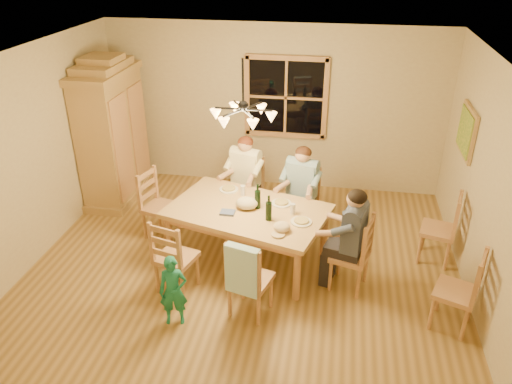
% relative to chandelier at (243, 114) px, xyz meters
% --- Properties ---
extents(floor, '(5.50, 5.50, 0.00)m').
position_rel_chandelier_xyz_m(floor, '(0.00, 0.00, -2.08)').
color(floor, olive).
rests_on(floor, ground).
extents(ceiling, '(5.50, 5.00, 0.02)m').
position_rel_chandelier_xyz_m(ceiling, '(0.00, 0.00, 0.62)').
color(ceiling, white).
rests_on(ceiling, wall_back).
extents(wall_back, '(5.50, 0.02, 2.70)m').
position_rel_chandelier_xyz_m(wall_back, '(0.00, 2.50, -0.73)').
color(wall_back, tan).
rests_on(wall_back, floor).
extents(wall_left, '(0.02, 5.00, 2.70)m').
position_rel_chandelier_xyz_m(wall_left, '(-2.75, 0.00, -0.73)').
color(wall_left, tan).
rests_on(wall_left, floor).
extents(wall_right, '(0.02, 5.00, 2.70)m').
position_rel_chandelier_xyz_m(wall_right, '(2.75, 0.00, -0.73)').
color(wall_right, tan).
rests_on(wall_right, floor).
extents(window, '(1.30, 0.06, 1.30)m').
position_rel_chandelier_xyz_m(window, '(0.20, 2.47, -0.53)').
color(window, black).
rests_on(window, wall_back).
extents(painting, '(0.06, 0.78, 0.64)m').
position_rel_chandelier_xyz_m(painting, '(2.71, 1.20, -0.48)').
color(painting, '#A68348').
rests_on(painting, wall_right).
extents(chandelier, '(0.77, 0.68, 0.71)m').
position_rel_chandelier_xyz_m(chandelier, '(0.00, 0.00, 0.00)').
color(chandelier, black).
rests_on(chandelier, ceiling).
extents(armoire, '(0.66, 1.40, 2.30)m').
position_rel_chandelier_xyz_m(armoire, '(-2.42, 1.59, -1.02)').
color(armoire, '#A68348').
rests_on(armoire, floor).
extents(dining_table, '(2.22, 1.68, 0.76)m').
position_rel_chandelier_xyz_m(dining_table, '(0.01, 0.16, -1.41)').
color(dining_table, tan).
rests_on(dining_table, floor).
extents(chair_far_left, '(0.54, 0.52, 0.99)m').
position_rel_chandelier_xyz_m(chair_far_left, '(-0.22, 1.18, -1.77)').
color(chair_far_left, tan).
rests_on(chair_far_left, floor).
extents(chair_far_right, '(0.54, 0.52, 0.99)m').
position_rel_chandelier_xyz_m(chair_far_right, '(0.62, 0.95, -1.77)').
color(chair_far_right, tan).
rests_on(chair_far_right, floor).
extents(chair_near_left, '(0.54, 0.52, 0.99)m').
position_rel_chandelier_xyz_m(chair_near_left, '(-0.71, -0.61, -1.77)').
color(chair_near_left, tan).
rests_on(chair_near_left, floor).
extents(chair_near_right, '(0.54, 0.52, 0.99)m').
position_rel_chandelier_xyz_m(chair_near_right, '(0.24, -0.87, -1.77)').
color(chair_near_right, tan).
rests_on(chair_near_right, floor).
extents(chair_end_left, '(0.52, 0.54, 0.99)m').
position_rel_chandelier_xyz_m(chair_end_left, '(-1.31, 0.52, -1.77)').
color(chair_end_left, tan).
rests_on(chair_end_left, floor).
extents(chair_end_right, '(0.52, 0.54, 0.99)m').
position_rel_chandelier_xyz_m(chair_end_right, '(1.33, -0.21, -1.77)').
color(chair_end_right, tan).
rests_on(chair_end_right, floor).
extents(adult_woman, '(0.48, 0.51, 0.87)m').
position_rel_chandelier_xyz_m(adult_woman, '(-0.22, 1.18, -1.24)').
color(adult_woman, '#F7EEBF').
rests_on(adult_woman, floor).
extents(adult_plaid_man, '(0.48, 0.51, 0.87)m').
position_rel_chandelier_xyz_m(adult_plaid_man, '(0.62, 0.95, -1.24)').
color(adult_plaid_man, teal).
rests_on(adult_plaid_man, floor).
extents(adult_slate_man, '(0.51, 0.48, 0.87)m').
position_rel_chandelier_xyz_m(adult_slate_man, '(1.33, -0.21, -1.24)').
color(adult_slate_man, '#424B69').
rests_on(adult_slate_man, floor).
extents(towel, '(0.39, 0.20, 0.58)m').
position_rel_chandelier_xyz_m(towel, '(0.18, -1.05, -1.38)').
color(towel, '#B2E1F1').
rests_on(towel, chair_near_right).
extents(wine_bottle_a, '(0.08, 0.08, 0.33)m').
position_rel_chandelier_xyz_m(wine_bottle_a, '(0.13, 0.21, -1.15)').
color(wine_bottle_a, black).
rests_on(wine_bottle_a, dining_table).
extents(wine_bottle_b, '(0.08, 0.08, 0.33)m').
position_rel_chandelier_xyz_m(wine_bottle_b, '(0.31, -0.06, -1.15)').
color(wine_bottle_b, black).
rests_on(wine_bottle_b, dining_table).
extents(plate_woman, '(0.26, 0.26, 0.02)m').
position_rel_chandelier_xyz_m(plate_woman, '(-0.34, 0.63, -1.31)').
color(plate_woman, white).
rests_on(plate_woman, dining_table).
extents(plate_plaid, '(0.26, 0.26, 0.02)m').
position_rel_chandelier_xyz_m(plate_plaid, '(0.42, 0.37, -1.31)').
color(plate_plaid, white).
rests_on(plate_plaid, dining_table).
extents(plate_slate, '(0.26, 0.26, 0.02)m').
position_rel_chandelier_xyz_m(plate_slate, '(0.71, -0.06, -1.31)').
color(plate_slate, white).
rests_on(plate_slate, dining_table).
extents(wine_glass_a, '(0.06, 0.06, 0.14)m').
position_rel_chandelier_xyz_m(wine_glass_a, '(-0.13, 0.52, -1.25)').
color(wine_glass_a, silver).
rests_on(wine_glass_a, dining_table).
extents(wine_glass_b, '(0.06, 0.06, 0.14)m').
position_rel_chandelier_xyz_m(wine_glass_b, '(0.59, 0.14, -1.25)').
color(wine_glass_b, silver).
rests_on(wine_glass_b, dining_table).
extents(cap, '(0.20, 0.20, 0.11)m').
position_rel_chandelier_xyz_m(cap, '(0.51, -0.29, -1.26)').
color(cap, '#CDB289').
rests_on(cap, dining_table).
extents(napkin, '(0.21, 0.18, 0.03)m').
position_rel_chandelier_xyz_m(napkin, '(-0.22, 0.00, -1.30)').
color(napkin, '#4C5A8C').
rests_on(napkin, dining_table).
extents(cloth_bundle, '(0.28, 0.22, 0.15)m').
position_rel_chandelier_xyz_m(cloth_bundle, '(-0.00, 0.17, -1.24)').
color(cloth_bundle, '#C4B68E').
rests_on(cloth_bundle, dining_table).
extents(child, '(0.35, 0.27, 0.85)m').
position_rel_chandelier_xyz_m(child, '(-0.56, -1.19, -1.65)').
color(child, '#1B7C61').
rests_on(child, floor).
extents(chair_spare_front, '(0.55, 0.56, 0.99)m').
position_rel_chandelier_xyz_m(chair_spare_front, '(2.45, -0.71, -1.77)').
color(chair_spare_front, tan).
rests_on(chair_spare_front, floor).
extents(chair_spare_back, '(0.52, 0.53, 0.99)m').
position_rel_chandelier_xyz_m(chair_spare_back, '(2.45, 0.57, -1.77)').
color(chair_spare_back, tan).
rests_on(chair_spare_back, floor).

